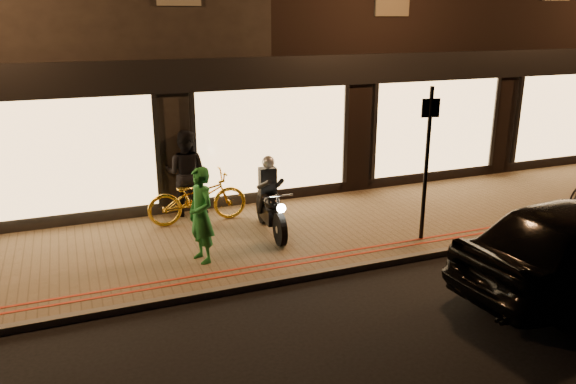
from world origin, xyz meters
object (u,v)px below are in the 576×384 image
object	(u,v)px
sign_post	(427,156)
person_green	(201,215)
bicycle_gold	(197,197)
motorcycle	(270,204)

from	to	relation	value
sign_post	person_green	xyz separation A→B (m)	(-4.28, 0.56, -0.81)
bicycle_gold	person_green	bearing A→B (deg)	170.04
person_green	motorcycle	bearing A→B (deg)	100.98
bicycle_gold	person_green	distance (m)	2.05
bicycle_gold	sign_post	bearing A→B (deg)	-122.55
sign_post	bicycle_gold	world-z (taller)	sign_post
motorcycle	person_green	world-z (taller)	person_green
person_green	sign_post	bearing A→B (deg)	65.85
motorcycle	person_green	size ratio (longest dim) A/B	1.12
sign_post	motorcycle	bearing A→B (deg)	152.44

